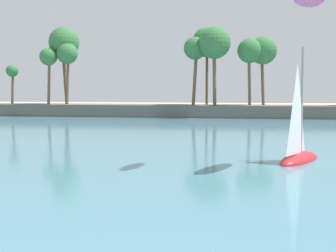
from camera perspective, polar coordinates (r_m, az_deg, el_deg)
sea at (r=58.87m, az=6.67°, el=0.45°), size 220.00×99.86×0.06m
palm_headland at (r=68.70m, az=6.62°, el=4.95°), size 82.52×7.03×13.50m
sailboat_near_shore at (r=28.70m, az=15.48°, el=-2.82°), size 3.46×5.08×7.14m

